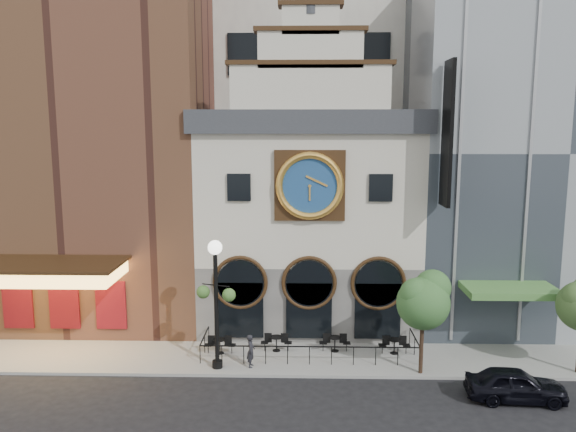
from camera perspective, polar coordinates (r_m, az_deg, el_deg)
The scene contains 15 objects.
ground at distance 27.01m, azimuth 2.23°, elevation -16.15°, with size 120.00×120.00×0.00m, color black.
sidewalk at distance 29.27m, azimuth 2.15°, elevation -13.93°, with size 44.00×5.00×0.15m, color gray.
clock_building at distance 32.62m, azimuth 2.10°, elevation 0.57°, with size 12.60×8.78×18.65m.
theater_building at distance 36.64m, azimuth -19.03°, elevation 10.30°, with size 14.00×15.60×25.00m.
retail_building at distance 36.97m, azimuth 22.79°, elevation 6.26°, with size 14.00×14.40×20.00m.
office_tower at distance 45.24m, azimuth 2.00°, elevation 19.89°, with size 20.00×16.00×40.00m, color silver.
cafe_railing at distance 29.06m, azimuth 2.16°, elevation -12.98°, with size 10.60×2.60×0.90m, color black, non-canonical shape.
bistro_0 at distance 29.26m, azimuth -6.93°, elevation -12.85°, with size 1.58×0.68×0.90m.
bistro_1 at distance 29.38m, azimuth -1.19°, elevation -12.70°, with size 1.58×0.68×0.90m.
bistro_2 at distance 29.42m, azimuth 4.78°, elevation -12.69°, with size 1.58×0.68×0.90m.
bistro_3 at distance 29.54m, azimuth 10.75°, elevation -12.74°, with size 1.58×0.68×0.90m.
car_right at distance 26.61m, azimuth 22.13°, elevation -15.59°, with size 1.66×4.13×1.41m, color black.
pedestrian at distance 27.55m, azimuth -3.80°, elevation -13.50°, with size 0.58×0.38×1.59m, color black.
lamppost at distance 26.58m, azimuth -7.34°, elevation -7.46°, with size 1.91×1.08×6.19m.
tree_left at distance 26.66m, azimuth 13.66°, elevation -8.17°, with size 2.53×2.43×4.87m.
Camera 1 is at (-0.43, -24.44, 11.51)m, focal length 35.00 mm.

